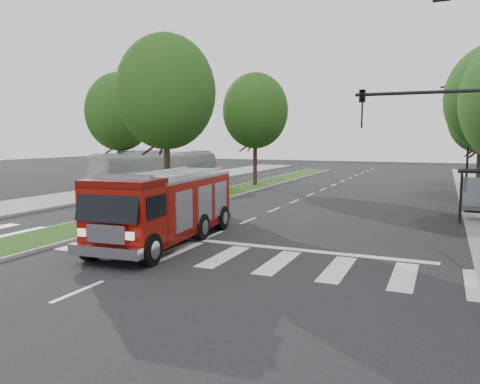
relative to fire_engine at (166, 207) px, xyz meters
The scene contains 10 objects.
ground 2.59m from the fire_engine, 59.42° to the left, with size 140.00×140.00×0.00m, color black.
sidewalk_left 17.95m from the fire_engine, 138.47° to the left, with size 5.00×80.00×0.15m, color gray.
median 20.51m from the fire_engine, 103.85° to the left, with size 3.00×50.00×0.15m.
tree_median_near 10.72m from the fire_engine, 121.90° to the left, with size 5.80×5.80×10.16m.
tree_median_far 22.97m from the fire_engine, 102.62° to the left, with size 5.60×5.60×9.72m.
tree_left_mid 19.52m from the fire_engine, 132.93° to the left, with size 5.20×5.20×9.16m.
streetlight_right_near 11.32m from the fire_engine, ahead, with size 4.08×0.22×8.00m.
streetlight_right_far 24.87m from the fire_engine, 62.36° to the left, with size 2.11×0.20×8.00m.
fire_engine is the anchor object (origin of this frame).
city_bus 19.08m from the fire_engine, 124.84° to the left, with size 2.70×11.54×3.21m, color #BBBABF.
Camera 1 is at (8.95, -17.52, 4.14)m, focal length 35.00 mm.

